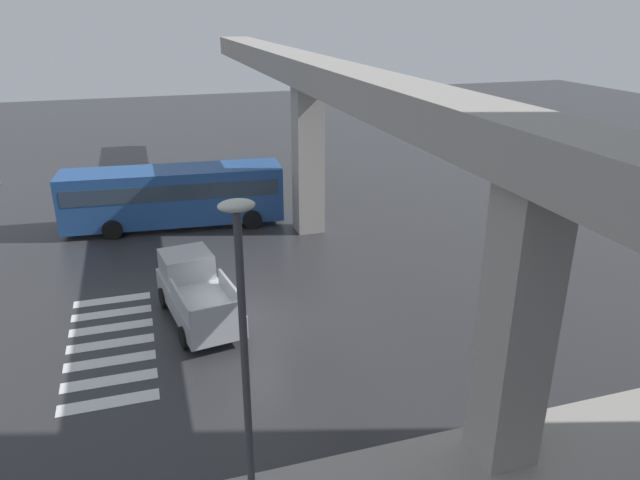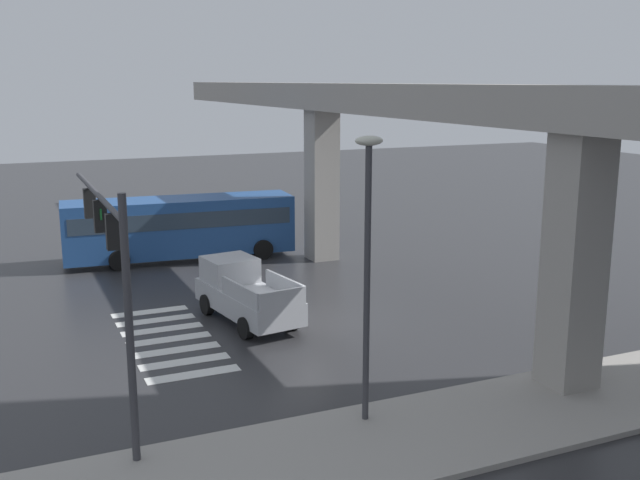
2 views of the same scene
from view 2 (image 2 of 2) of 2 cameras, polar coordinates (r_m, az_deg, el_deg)
The scene contains 8 objects.
ground_plane at distance 26.70m, azimuth -2.01°, elevation -6.35°, with size 120.00×120.00×0.00m, color #2D2D30.
crosswalk_stripes at distance 25.47m, azimuth -11.57°, elevation -7.51°, with size 7.15×2.80×0.01m.
elevated_overpass at distance 27.49m, azimuth 7.41°, elevation 9.31°, with size 57.01×2.03×8.37m.
sidewalk_east at distance 19.98m, azimuth 13.89°, elevation -13.09°, with size 4.00×36.00×0.15m, color #9E9991.
pickup_truck at distance 26.84m, azimuth -5.87°, elevation -4.09°, with size 5.33×2.66×2.08m.
city_bus at distance 36.11m, azimuth -10.73°, elevation 1.18°, with size 3.44×10.97×2.99m.
traffic_signal_mast at distance 18.80m, azimuth -16.04°, elevation -0.34°, with size 8.69×0.32×6.20m.
street_lamp_near_corner at distance 17.74m, azimuth 3.68°, elevation -0.63°, with size 0.44×0.70×7.24m.
Camera 2 is at (23.54, -9.31, 8.49)m, focal length 41.51 mm.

